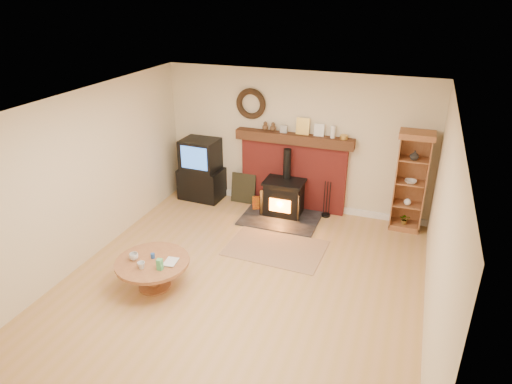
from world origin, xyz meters
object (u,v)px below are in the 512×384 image
at_px(tv_unit, 201,170).
at_px(curio_cabinet, 411,181).
at_px(wood_stove, 283,199).
at_px(coffee_table, 152,266).

relative_size(tv_unit, curio_cabinet, 0.69).
xyz_separation_m(wood_stove, curio_cabinet, (2.16, 0.28, 0.56)).
xyz_separation_m(wood_stove, coffee_table, (-1.08, -2.77, 0.03)).
relative_size(wood_stove, coffee_table, 1.35).
distance_m(tv_unit, curio_cabinet, 3.94).
bearing_deg(wood_stove, tv_unit, 173.60).
relative_size(wood_stove, curio_cabinet, 0.79).
distance_m(curio_cabinet, coffee_table, 4.48).
bearing_deg(curio_cabinet, tv_unit, -178.78).
xyz_separation_m(tv_unit, coffee_table, (0.69, -2.97, -0.23)).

